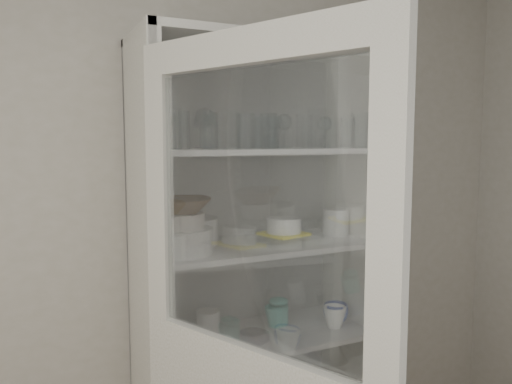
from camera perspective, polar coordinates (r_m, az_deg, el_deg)
name	(u,v)px	position (r m, az deg, el deg)	size (l,w,h in m)	color
wall_back	(194,229)	(2.26, -7.09, -4.21)	(3.60, 0.02, 2.60)	#B2AD9E
pantry_cabinet	(250,311)	(2.27, -0.70, -13.48)	(1.00, 0.45, 2.10)	#B6B49F
tumbler_0	(172,129)	(1.85, -9.57, 7.11)	(0.07, 0.07, 0.15)	silver
tumbler_1	(245,131)	(1.95, -1.26, 6.97)	(0.07, 0.07, 0.14)	silver
tumbler_2	(209,131)	(1.88, -5.44, 6.99)	(0.07, 0.07, 0.14)	silver
tumbler_3	(269,131)	(1.99, 1.45, 6.95)	(0.07, 0.07, 0.14)	silver
tumbler_4	(271,133)	(1.99, 1.72, 6.80)	(0.06, 0.06, 0.13)	silver
tumbler_5	(348,133)	(2.16, 10.43, 6.65)	(0.07, 0.07, 0.13)	silver
tumbler_6	(359,131)	(2.17, 11.73, 6.87)	(0.07, 0.07, 0.15)	silver
tumbler_7	(181,130)	(1.98, -8.61, 7.00)	(0.07, 0.07, 0.15)	silver
tumbler_8	(158,131)	(1.97, -11.10, 6.86)	(0.07, 0.07, 0.14)	silver
tumbler_9	(261,131)	(2.10, 0.55, 7.00)	(0.07, 0.07, 0.15)	silver
tumbler_10	(262,133)	(2.12, 0.70, 6.78)	(0.07, 0.07, 0.13)	silver
goblet_0	(202,130)	(2.10, -6.16, 7.11)	(0.07, 0.07, 0.16)	silver
goblet_1	(205,126)	(2.08, -5.84, 7.48)	(0.08, 0.08, 0.18)	silver
goblet_2	(284,129)	(2.28, 3.27, 7.15)	(0.07, 0.07, 0.17)	silver
goblet_3	(324,131)	(2.36, 7.83, 6.96)	(0.07, 0.07, 0.16)	silver
plate_stack_front	(180,241)	(1.95, -8.64, -5.54)	(0.25, 0.25, 0.10)	white
plate_stack_back	(190,231)	(2.11, -7.59, -4.46)	(0.23, 0.23, 0.11)	white
cream_bowl	(180,221)	(1.93, -8.67, -3.25)	(0.19, 0.19, 0.06)	silver
terracotta_bowl	(180,205)	(1.92, -8.70, -1.52)	(0.24, 0.24, 0.06)	#472E19
glass_platter	(284,237)	(2.20, 3.20, -5.20)	(0.35, 0.35, 0.02)	silver
yellow_trivet	(284,234)	(2.20, 3.20, -4.79)	(0.17, 0.17, 0.01)	yellow
white_ramekin	(284,225)	(2.19, 3.20, -3.79)	(0.15, 0.15, 0.07)	white
grey_bowl_stack	(336,222)	(2.33, 9.12, -3.40)	(0.12, 0.12, 0.12)	silver
mug_blue	(336,313)	(2.38, 9.11, -13.51)	(0.11, 0.11, 0.09)	navy
mug_teal	(276,316)	(2.31, 2.27, -14.01)	(0.10, 0.10, 0.09)	teal
mug_white	(335,317)	(2.32, 8.98, -13.92)	(0.10, 0.10, 0.10)	white
teal_jar	(279,313)	(2.34, 2.60, -13.60)	(0.09, 0.09, 0.11)	teal
measuring_cups	(253,337)	(2.16, -0.37, -16.20)	(0.11, 0.11, 0.04)	#ACABB9
white_canister	(208,324)	(2.19, -5.50, -14.82)	(0.10, 0.10, 0.12)	white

